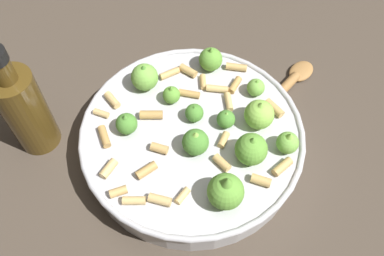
% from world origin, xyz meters
% --- Properties ---
extents(ground_plane, '(2.40, 2.40, 0.00)m').
position_xyz_m(ground_plane, '(0.00, 0.00, 0.00)').
color(ground_plane, '#42382D').
extents(cooking_pan, '(0.33, 0.33, 0.11)m').
position_xyz_m(cooking_pan, '(0.00, -0.00, 0.03)').
color(cooking_pan, '#B7B7BC').
rests_on(cooking_pan, ground).
extents(olive_oil_bottle, '(0.06, 0.06, 0.19)m').
position_xyz_m(olive_oil_bottle, '(-0.12, 0.20, 0.08)').
color(olive_oil_bottle, '#4C3814').
rests_on(olive_oil_bottle, ground).
extents(wooden_spoon, '(0.22, 0.05, 0.02)m').
position_xyz_m(wooden_spoon, '(0.16, -0.06, 0.01)').
color(wooden_spoon, '#9E703D').
rests_on(wooden_spoon, ground).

